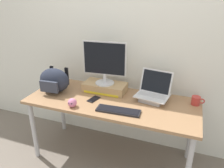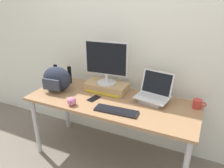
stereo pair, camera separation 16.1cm
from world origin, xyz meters
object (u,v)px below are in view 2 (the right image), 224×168
Objects in this scene: toner_box_yellow at (106,87)px; plush_toy at (72,101)px; external_keyboard at (116,111)px; open_laptop at (153,96)px; coffee_mug at (197,104)px; messenger_backpack at (57,79)px; cell_phone at (94,98)px; desktop_monitor at (106,62)px.

plush_toy is at bearing -109.93° from toner_box_yellow.
external_keyboard is at bearing 8.60° from plush_toy.
open_laptop is 4.12× the size of plush_toy.
coffee_mug is (0.67, 0.40, 0.03)m from external_keyboard.
plush_toy is (0.35, -0.24, -0.09)m from messenger_backpack.
messenger_backpack reaches higher than external_keyboard.
plush_toy is at bearing -109.68° from cell_phone.
toner_box_yellow is 2.98× the size of cell_phone.
toner_box_yellow is 0.96m from coffee_mug.
messenger_backpack is 0.50m from cell_phone.
coffee_mug is at bearing 22.47° from plush_toy.
desktop_monitor reaches higher than external_keyboard.
coffee_mug is 0.81× the size of cell_phone.
open_laptop is at bearing -172.97° from coffee_mug.
plush_toy reaches higher than external_keyboard.
coffee_mug is (0.96, 0.02, -0.29)m from desktop_monitor.
desktop_monitor is 0.59m from messenger_backpack.
external_keyboard is at bearing -16.32° from messenger_backpack.
messenger_backpack is at bearing -171.35° from cell_phone.
desktop_monitor reaches higher than toner_box_yellow.
cell_phone is (-0.03, -0.23, -0.33)m from desktop_monitor.
coffee_mug is 1.45× the size of plush_toy.
desktop_monitor is at bearing 70.01° from plush_toy.
desktop_monitor is 1.30× the size of open_laptop.
toner_box_yellow is 0.24m from cell_phone.
desktop_monitor reaches higher than open_laptop.
cell_phone is (0.48, -0.03, -0.13)m from messenger_backpack.
open_laptop is (0.54, -0.03, 0.01)m from toner_box_yellow.
toner_box_yellow is at bearing 70.07° from plush_toy.
desktop_monitor is 0.57m from external_keyboard.
external_keyboard is at bearing -11.65° from cell_phone.
external_keyboard reaches higher than cell_phone.
toner_box_yellow is 0.29m from desktop_monitor.
plush_toy is at bearing -115.09° from desktop_monitor.
desktop_monitor reaches higher than cell_phone.
messenger_backpack is (-0.80, 0.17, 0.12)m from external_keyboard.
messenger_backpack is 4.03× the size of plush_toy.
plush_toy is (-0.70, -0.41, -0.02)m from open_laptop.
cell_phone is at bearing -97.42° from toner_box_yellow.
desktop_monitor is 2.97× the size of cell_phone.
open_laptop reaches higher than external_keyboard.
open_laptop is 1.02× the size of messenger_backpack.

